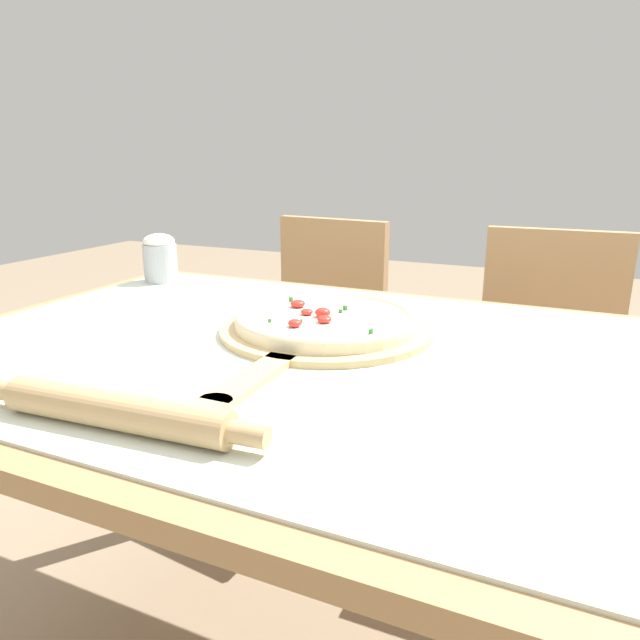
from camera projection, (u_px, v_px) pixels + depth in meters
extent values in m
cube|color=#A87F51|center=(335.00, 364.00, 0.94)|extent=(1.45, 0.94, 0.03)
cylinder|color=#A87F51|center=(177.00, 409.00, 1.67)|extent=(0.06, 0.06, 0.74)
cube|color=silver|center=(335.00, 354.00, 0.93)|extent=(1.37, 0.86, 0.00)
cylinder|color=tan|center=(327.00, 328.00, 1.04)|extent=(0.39, 0.39, 0.01)
cube|color=tan|center=(252.00, 379.00, 0.81)|extent=(0.04, 0.19, 0.01)
cylinder|color=tan|center=(214.00, 405.00, 0.72)|extent=(0.05, 0.05, 0.01)
cylinder|color=beige|center=(327.00, 321.00, 1.03)|extent=(0.33, 0.33, 0.02)
torus|color=beige|center=(327.00, 317.00, 1.03)|extent=(0.33, 0.33, 0.02)
cylinder|color=white|center=(327.00, 316.00, 1.03)|extent=(0.29, 0.29, 0.00)
ellipsoid|color=red|center=(323.00, 312.00, 1.02)|extent=(0.03, 0.03, 0.02)
ellipsoid|color=red|center=(307.00, 312.00, 1.03)|extent=(0.02, 0.02, 0.01)
ellipsoid|color=red|center=(298.00, 304.00, 1.08)|extent=(0.03, 0.03, 0.01)
ellipsoid|color=red|center=(295.00, 323.00, 0.96)|extent=(0.02, 0.02, 0.01)
ellipsoid|color=red|center=(324.00, 319.00, 0.98)|extent=(0.03, 0.03, 0.01)
cube|color=#387533|center=(340.00, 311.00, 1.05)|extent=(0.01, 0.01, 0.01)
cube|color=#387533|center=(270.00, 321.00, 0.99)|extent=(0.01, 0.01, 0.01)
cube|color=#387533|center=(371.00, 332.00, 0.92)|extent=(0.01, 0.01, 0.01)
cube|color=#387533|center=(296.00, 303.00, 1.10)|extent=(0.00, 0.01, 0.01)
cube|color=#387533|center=(291.00, 299.00, 1.13)|extent=(0.01, 0.01, 0.01)
cube|color=#387533|center=(301.00, 321.00, 0.98)|extent=(0.01, 0.01, 0.01)
cube|color=#387533|center=(345.00, 308.00, 1.06)|extent=(0.01, 0.01, 0.01)
cube|color=#387533|center=(326.00, 313.00, 1.03)|extent=(0.01, 0.01, 0.01)
cylinder|color=tan|center=(116.00, 410.00, 0.67)|extent=(0.30, 0.06, 0.05)
cylinder|color=tan|center=(5.00, 390.00, 0.72)|extent=(0.05, 0.03, 0.03)
cylinder|color=tan|center=(249.00, 435.00, 0.61)|extent=(0.05, 0.03, 0.03)
cube|color=tan|center=(303.00, 369.00, 1.78)|extent=(0.44, 0.44, 0.02)
cube|color=tan|center=(332.00, 286.00, 1.87)|extent=(0.38, 0.08, 0.44)
cylinder|color=tan|center=(234.00, 443.00, 1.79)|extent=(0.04, 0.04, 0.43)
cylinder|color=tan|center=(322.00, 470.00, 1.64)|extent=(0.04, 0.04, 0.43)
cylinder|color=tan|center=(290.00, 406.00, 2.06)|extent=(0.04, 0.04, 0.43)
cylinder|color=tan|center=(370.00, 426.00, 1.90)|extent=(0.04, 0.04, 0.43)
cube|color=tan|center=(540.00, 408.00, 1.51)|extent=(0.41, 0.41, 0.02)
cube|color=tan|center=(552.00, 308.00, 1.61)|extent=(0.38, 0.04, 0.44)
cylinder|color=tan|center=(462.00, 500.00, 1.49)|extent=(0.04, 0.04, 0.43)
cylinder|color=tan|center=(597.00, 531.00, 1.37)|extent=(0.04, 0.04, 0.43)
cylinder|color=tan|center=(480.00, 445.00, 1.78)|extent=(0.04, 0.04, 0.43)
cylinder|color=tan|center=(593.00, 466.00, 1.66)|extent=(0.04, 0.04, 0.43)
cylinder|color=#B2B7BC|center=(160.00, 263.00, 1.44)|extent=(0.08, 0.08, 0.09)
ellipsoid|color=white|center=(159.00, 241.00, 1.42)|extent=(0.08, 0.08, 0.04)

